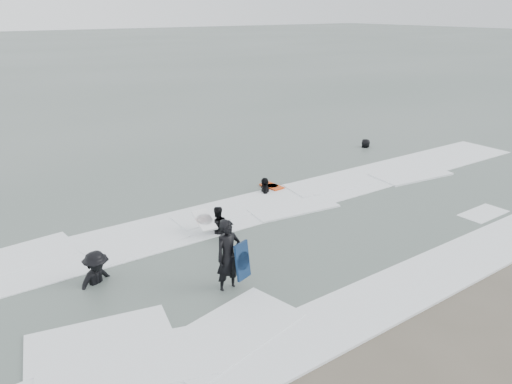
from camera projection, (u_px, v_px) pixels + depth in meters
ground at (367, 288)px, 12.78m from camera, size 320.00×320.00×0.00m
surfer_centre at (229, 290)px, 12.67m from camera, size 0.75×0.53×1.96m
surfer_wading at (217, 234)px, 15.81m from camera, size 0.82×0.70×1.48m
surfer_breaker at (98, 285)px, 12.90m from camera, size 1.33×1.05×1.81m
surfer_right_near at (265, 193)px, 19.30m from camera, size 0.95×1.10×1.78m
surfer_right_far at (365, 148)px, 25.39m from camera, size 0.95×0.90×1.64m
surf_foam at (280, 236)px, 15.61m from camera, size 30.03×9.06×0.09m
bodyboards at (242, 216)px, 15.89m from camera, size 5.65×6.30×1.25m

